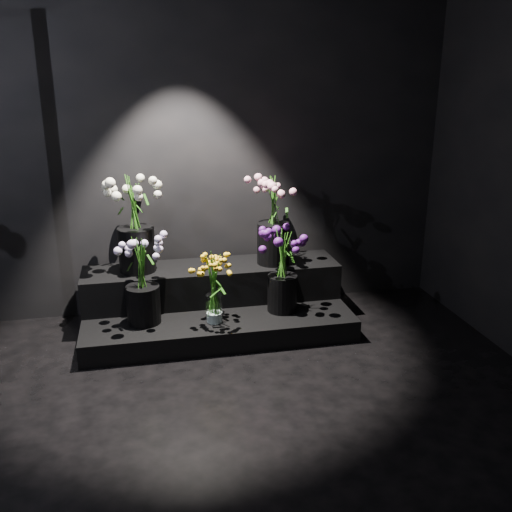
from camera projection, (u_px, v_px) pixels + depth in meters
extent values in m
plane|color=black|center=(248.00, 452.00, 2.97)|extent=(4.00, 4.00, 0.00)
plane|color=black|center=(197.00, 137.00, 4.39)|extent=(4.00, 0.00, 4.00)
cube|color=black|center=(217.00, 319.00, 4.35)|extent=(1.98, 0.88, 0.17)
cube|color=black|center=(212.00, 282.00, 4.49)|extent=(1.98, 0.44, 0.28)
cylinder|color=white|center=(214.00, 308.00, 4.08)|extent=(0.12, 0.12, 0.21)
cylinder|color=black|center=(143.00, 304.00, 4.06)|extent=(0.24, 0.24, 0.28)
cylinder|color=black|center=(282.00, 293.00, 4.27)|extent=(0.22, 0.22, 0.28)
cylinder|color=black|center=(137.00, 249.00, 4.28)|extent=(0.27, 0.27, 0.34)
cylinder|color=black|center=(273.00, 243.00, 4.46)|extent=(0.25, 0.25, 0.33)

